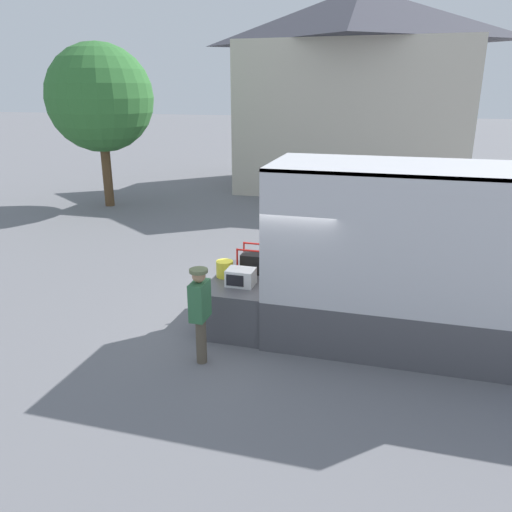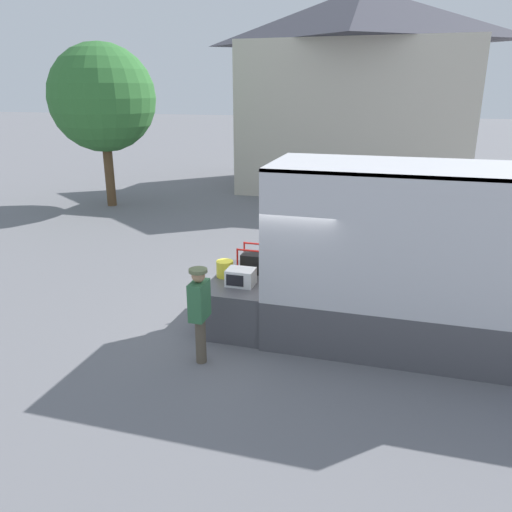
% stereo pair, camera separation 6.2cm
% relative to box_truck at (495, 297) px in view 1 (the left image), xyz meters
% --- Properties ---
extents(ground_plane, '(160.00, 160.00, 0.00)m').
position_rel_box_truck_xyz_m(ground_plane, '(-3.90, 0.00, -1.05)').
color(ground_plane, slate).
extents(box_truck, '(6.67, 2.11, 3.24)m').
position_rel_box_truck_xyz_m(box_truck, '(0.00, 0.00, 0.00)').
color(box_truck, navy).
rests_on(box_truck, ground).
extents(tailgate_deck, '(1.19, 2.01, 0.93)m').
position_rel_box_truck_xyz_m(tailgate_deck, '(-4.50, 0.00, -0.58)').
color(tailgate_deck, '#4C4C51').
rests_on(tailgate_deck, ground).
extents(microwave, '(0.52, 0.41, 0.31)m').
position_rel_box_truck_xyz_m(microwave, '(-4.45, -0.35, 0.04)').
color(microwave, white).
rests_on(microwave, tailgate_deck).
extents(portable_generator, '(0.61, 0.50, 0.53)m').
position_rel_box_truck_xyz_m(portable_generator, '(-4.39, 0.42, 0.08)').
color(portable_generator, black).
rests_on(portable_generator, tailgate_deck).
extents(orange_bucket, '(0.33, 0.33, 0.32)m').
position_rel_box_truck_xyz_m(orange_bucket, '(-4.89, -0.01, 0.04)').
color(orange_bucket, yellow).
rests_on(orange_bucket, tailgate_deck).
extents(worker_person, '(0.30, 0.44, 1.69)m').
position_rel_box_truck_xyz_m(worker_person, '(-4.74, -1.69, -0.01)').
color(worker_person, brown).
rests_on(worker_person, ground).
extents(house_backdrop, '(10.08, 7.04, 8.56)m').
position_rel_box_truck_xyz_m(house_backdrop, '(-3.85, 15.30, 3.32)').
color(house_backdrop, beige).
rests_on(house_backdrop, ground).
extents(street_tree, '(3.98, 3.98, 6.10)m').
position_rel_box_truck_xyz_m(street_tree, '(-12.72, 8.64, 3.05)').
color(street_tree, brown).
rests_on(street_tree, ground).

